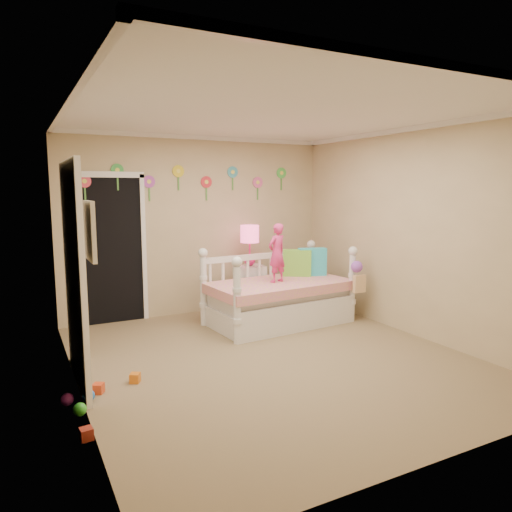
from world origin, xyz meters
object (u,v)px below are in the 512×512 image
daybed (279,286)px  child (277,253)px  nightstand (250,289)px  table_lamp (250,239)px

daybed → child: (-0.05, -0.03, 0.46)m
nightstand → table_lamp: bearing=-175.3°
table_lamp → daybed: bearing=-83.1°
nightstand → daybed: bearing=-78.4°
daybed → nightstand: daybed is taller
daybed → nightstand: (-0.09, 0.72, -0.18)m
child → table_lamp: (-0.03, 0.75, 0.12)m
nightstand → table_lamp: size_ratio=1.17×
daybed → child: size_ratio=2.45×
daybed → nightstand: size_ratio=2.76×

